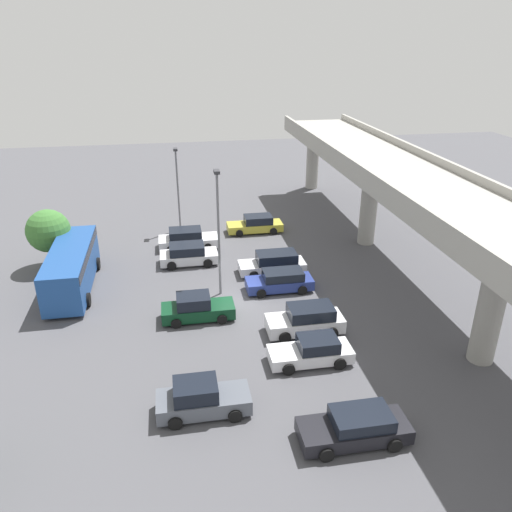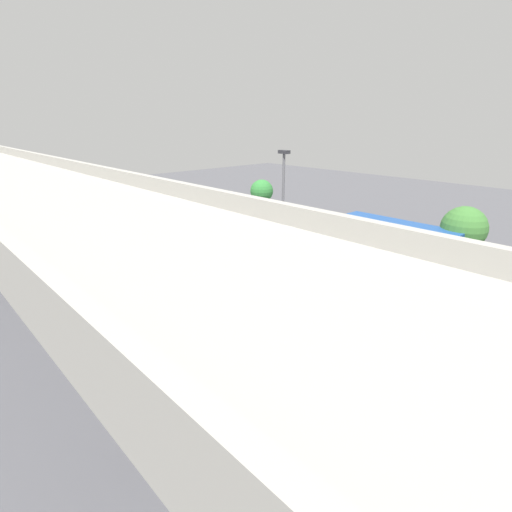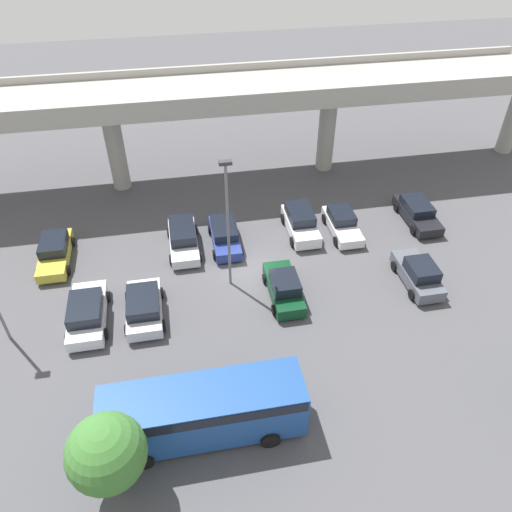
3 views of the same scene
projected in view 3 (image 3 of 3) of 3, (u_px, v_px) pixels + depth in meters
ground_plane at (252, 270)px, 31.99m from camera, size 107.13×107.13×0.00m
highway_overpass at (223, 99)px, 36.96m from camera, size 51.35×6.63×8.08m
parked_car_0 at (55, 252)px, 32.35m from camera, size 2.03×4.84×1.49m
parked_car_1 at (87, 313)px, 28.03m from camera, size 2.20×4.81×1.58m
parked_car_2 at (144, 306)px, 28.40m from camera, size 2.20×4.33×1.55m
parked_car_3 at (183, 238)px, 33.39m from camera, size 2.07×4.83×1.57m
parked_car_4 at (225, 235)px, 33.74m from camera, size 1.97×4.54×1.45m
parked_car_5 at (284, 287)px, 29.66m from camera, size 1.97×4.43×1.63m
parked_car_6 at (300, 222)px, 34.71m from camera, size 2.07×4.48×1.69m
parked_car_7 at (342, 223)px, 34.85m from camera, size 1.98×4.44×1.47m
parked_car_8 at (418, 274)px, 30.57m from camera, size 2.00×4.31×1.68m
parked_car_9 at (417, 212)px, 35.88m from camera, size 2.08×4.78×1.43m
shuttle_bus at (203, 409)px, 22.08m from camera, size 9.03×2.82×2.88m
lamp_post_mid_lot at (228, 218)px, 27.91m from camera, size 0.70×0.35×8.50m
tree_front_left at (106, 453)px, 19.25m from camera, size 3.17×3.17×4.45m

